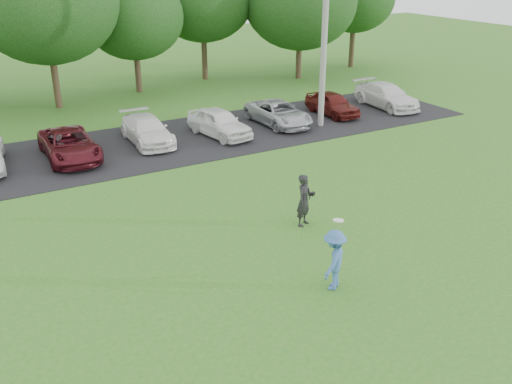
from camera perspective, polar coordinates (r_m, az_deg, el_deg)
ground at (r=14.81m, az=6.79°, el=-9.29°), size 100.00×100.00×0.00m
parking_lot at (r=25.43m, az=-10.66°, el=4.65°), size 32.00×6.50×0.03m
utility_pole at (r=27.03m, az=6.93°, el=16.81°), size 0.28×0.28×10.01m
frisbee_player at (r=14.36m, az=7.80°, el=-6.73°), size 1.18×1.09×1.93m
camera_bystander at (r=17.48m, az=4.84°, el=-0.82°), size 0.72×0.64×1.66m
parked_cars at (r=25.33m, az=-9.82°, el=6.07°), size 28.67×4.75×1.25m
tree_row at (r=34.09m, az=-14.59°, el=17.39°), size 42.39×9.85×8.64m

